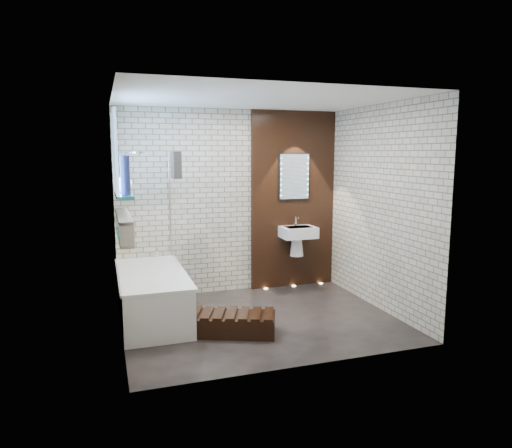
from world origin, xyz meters
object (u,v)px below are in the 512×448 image
object	(u,v)px
bath_screen	(174,209)
walnut_step	(232,324)
bathtub	(152,295)
led_mirror	(294,177)
washbasin	(298,236)

from	to	relation	value
bath_screen	walnut_step	bearing A→B (deg)	-69.82
bath_screen	bathtub	bearing A→B (deg)	-128.90
bathtub	led_mirror	size ratio (longest dim) A/B	2.49
bath_screen	washbasin	size ratio (longest dim) A/B	2.41
led_mirror	walnut_step	distance (m)	2.58
bathtub	bath_screen	xyz separation A→B (m)	(0.35, 0.44, 0.99)
bathtub	led_mirror	distance (m)	2.68
walnut_step	bath_screen	bearing A→B (deg)	110.18
led_mirror	walnut_step	world-z (taller)	led_mirror
washbasin	led_mirror	world-z (taller)	led_mirror
bathtub	walnut_step	xyz separation A→B (m)	(0.79, -0.75, -0.18)
bathtub	walnut_step	world-z (taller)	bathtub
walnut_step	led_mirror	bearing A→B (deg)	47.94
bathtub	walnut_step	bearing A→B (deg)	-43.43
led_mirror	washbasin	bearing A→B (deg)	-90.00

